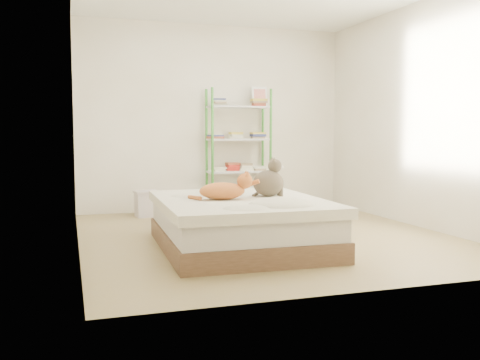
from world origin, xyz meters
name	(u,v)px	position (x,y,z in m)	size (l,w,h in m)	color
room	(266,113)	(0.00, 0.00, 1.30)	(3.81, 4.21, 2.61)	#94835C
bed	(240,223)	(-0.44, -0.49, 0.24)	(1.54, 1.90, 0.47)	brown
orange_cat	(222,189)	(-0.62, -0.52, 0.57)	(0.50, 0.27, 0.20)	#C57833
grey_cat	(268,177)	(-0.12, -0.41, 0.66)	(0.27, 0.33, 0.37)	#6C604B
shelf_unit	(239,151)	(0.31, 1.88, 0.85)	(0.88, 0.36, 1.74)	#3F9335
cardboard_box	(234,208)	(-0.07, 0.90, 0.18)	(0.51, 0.48, 0.40)	#92664B
white_bin	(146,203)	(-1.02, 1.69, 0.17)	(0.33, 0.30, 0.34)	silver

